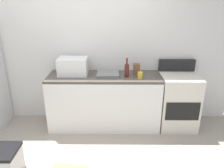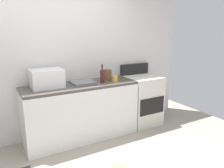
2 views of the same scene
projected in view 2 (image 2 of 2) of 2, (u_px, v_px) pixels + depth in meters
The scene contains 8 objects.
wall_back at pixel (54, 58), 3.54m from camera, with size 5.00×0.10×2.60m, color silver.
kitchen_counter at pixel (81, 111), 3.59m from camera, with size 1.80×0.60×0.90m.
stove_oven at pixel (142, 99), 4.17m from camera, with size 0.60×0.61×1.10m.
microwave at pixel (47, 78), 3.26m from camera, with size 0.46×0.34×0.27m, color white.
sink_basin at pixel (83, 82), 3.55m from camera, with size 0.36×0.32×0.03m, color slate.
wine_bottle at pixel (102, 76), 3.58m from camera, with size 0.07×0.07×0.30m.
coffee_mug at pixel (115, 79), 3.63m from camera, with size 0.08×0.08×0.10m, color gold.
knife_block at pixel (108, 75), 3.76m from camera, with size 0.10×0.10×0.18m, color brown.
Camera 2 is at (-0.94, -1.98, 1.73)m, focal length 35.56 mm.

